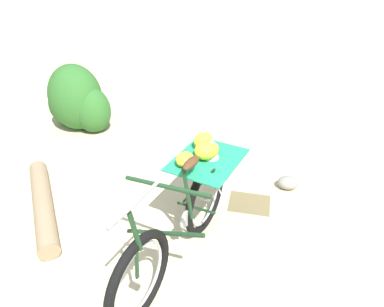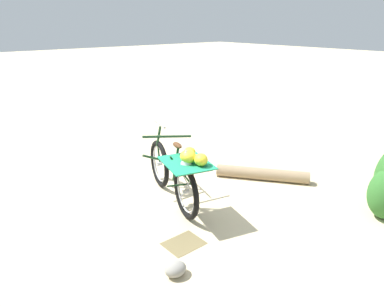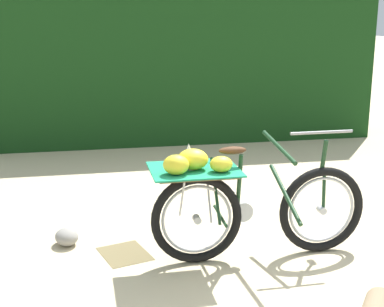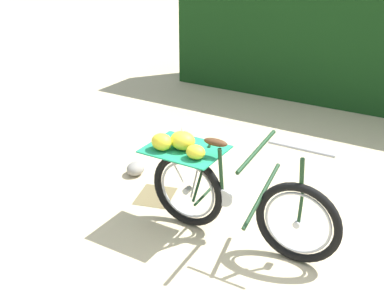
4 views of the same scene
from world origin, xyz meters
The scene contains 5 objects.
ground_plane centered at (0.00, 0.00, 0.00)m, with size 60.00×60.00×0.00m, color beige.
foliage_hedge centered at (-4.23, 1.08, 1.13)m, with size 6.12×0.90×2.26m, color #143814.
bicycle centered at (-0.12, -0.24, 0.49)m, with size 0.90×1.79×1.03m.
path_stone centered at (-1.05, -1.44, 0.07)m, with size 0.23×0.19×0.15m, color gray.
leaf_litter_patch centered at (-0.64, -1.07, 0.00)m, with size 0.44×0.36×0.01m, color olive.
Camera 3 is at (3.35, -2.52, 1.96)m, focal length 51.72 mm.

